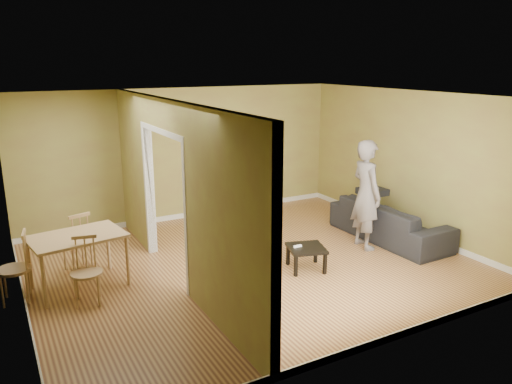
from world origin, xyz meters
TOP-DOWN VIEW (x-y plane):
  - room_shell at (0.00, 0.00)m, footprint 6.50×6.50m
  - partition at (-1.20, 0.00)m, footprint 0.22×5.50m
  - wall_speaker at (1.50, 2.69)m, footprint 0.10×0.10m
  - sofa at (2.70, -0.19)m, footprint 2.32×1.02m
  - person at (2.05, -0.26)m, footprint 0.86×0.71m
  - bookshelf at (0.52, 2.60)m, footprint 0.78×0.34m
  - paper_box_teal at (0.48, 2.56)m, footprint 0.43×0.28m
  - paper_box_navy_b at (0.50, 2.56)m, footprint 0.43×0.28m
  - paper_box_navy_c at (0.48, 2.56)m, footprint 0.45×0.29m
  - coffee_table at (0.64, -0.58)m, footprint 0.54×0.54m
  - game_controller at (0.52, -0.52)m, footprint 0.14×0.04m
  - dining_table at (-2.50, 0.44)m, footprint 1.23×0.82m
  - chair_left at (-3.32, 0.40)m, footprint 0.50×0.50m
  - chair_near at (-2.49, -0.11)m, footprint 0.49×0.49m
  - chair_far at (-2.41, 1.07)m, footprint 0.53×0.53m

SIDE VIEW (x-z plane):
  - coffee_table at x=0.64m, z-range 0.13..0.49m
  - game_controller at x=0.52m, z-range 0.36..0.39m
  - sofa at x=2.70m, z-range 0.00..0.88m
  - chair_near at x=-2.49m, z-range 0.00..0.89m
  - chair_far at x=-2.41m, z-range 0.00..0.93m
  - chair_left at x=-3.32m, z-range 0.00..0.96m
  - dining_table at x=-2.50m, z-range 0.31..1.08m
  - paper_box_teal at x=0.48m, z-range 0.75..0.97m
  - bookshelf at x=0.52m, z-range 0.00..1.85m
  - person at x=2.05m, z-range 0.00..2.18m
  - paper_box_navy_b at x=0.50m, z-range 1.12..1.33m
  - room_shell at x=0.00m, z-range -1.95..4.55m
  - partition at x=-1.20m, z-range 0.00..2.60m
  - paper_box_navy_c at x=0.48m, z-range 1.35..1.58m
  - wall_speaker at x=1.50m, z-range 1.85..1.95m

